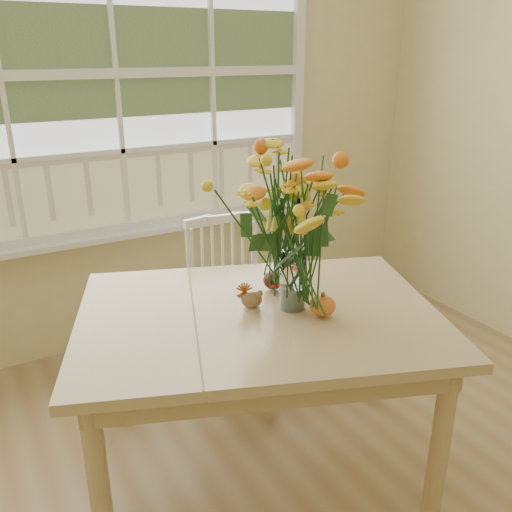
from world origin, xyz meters
TOP-DOWN VIEW (x-y plane):
  - wall_back at (0.00, 2.25)m, footprint 4.00×0.02m
  - window at (0.00, 2.21)m, footprint 2.42×0.12m
  - dining_table at (0.10, 0.90)m, footprint 1.61×1.38m
  - windsor_chair at (0.30, 1.56)m, footprint 0.45×0.43m
  - flower_vase at (0.23, 0.86)m, footprint 0.48×0.48m
  - pumpkin at (0.29, 0.75)m, footprint 0.10×0.10m
  - turkey_figurine at (0.08, 0.93)m, footprint 0.10×0.09m
  - dark_gourd at (0.25, 1.05)m, footprint 0.13×0.12m

SIDE VIEW (x-z plane):
  - windsor_chair at x=0.30m, z-range 0.06..0.92m
  - dining_table at x=0.10m, z-range 0.27..1.00m
  - dark_gourd at x=0.25m, z-range 0.73..0.80m
  - pumpkin at x=0.29m, z-range 0.73..0.81m
  - turkey_figurine at x=0.08m, z-range 0.72..0.82m
  - flower_vase at x=0.23m, z-range 0.79..1.35m
  - wall_back at x=0.00m, z-range 0.00..2.70m
  - window at x=0.00m, z-range 0.66..2.40m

